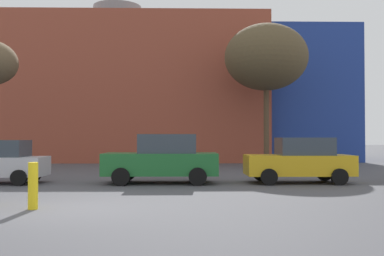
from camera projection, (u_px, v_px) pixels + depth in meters
ground_plane at (64, 210)px, 11.00m from camera, size 200.00×200.00×0.00m
building_backdrop at (117, 95)px, 37.62m from camera, size 36.91×13.28×12.76m
parked_car_2 at (162, 159)px, 17.49m from camera, size 4.39×2.15×1.90m
parked_car_3 at (300, 160)px, 17.60m from camera, size 4.09×2.01×1.77m
bare_tree_1 at (266, 58)px, 27.70m from camera, size 5.12×5.12×8.77m
bollard_yellow_0 at (33, 186)px, 11.09m from camera, size 0.24×0.24×1.16m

